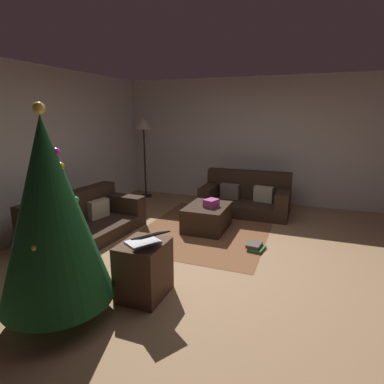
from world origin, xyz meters
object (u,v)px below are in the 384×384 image
Objects in this scene: side_table at (144,269)px; couch_right at (246,197)px; tv_remote at (208,205)px; laptop at (146,240)px; christmas_tree at (51,212)px; book_stack at (256,247)px; couch_left at (84,221)px; gift_box at (211,203)px; ottoman at (207,217)px; corner_lamp at (144,130)px.

couch_right is at bearing -7.13° from side_table.
laptop reaches higher than tv_remote.
book_stack is at bearing -33.59° from christmas_tree.
couch_left is 2.01m from gift_box.
gift_box reaches higher than ottoman.
christmas_tree is (-2.71, 0.56, 0.62)m from tv_remote.
christmas_tree reaches higher than gift_box.
christmas_tree is (-3.89, 0.96, 0.74)m from couch_right.
book_stack is (1.60, -0.85, -0.60)m from laptop.
gift_box is 1.06m from book_stack.
corner_lamp reaches higher than couch_right.
couch_right is 1.25m from gift_box.
couch_right is at bearing -98.73° from corner_lamp.
tv_remote is at bearing -138.15° from ottoman.
side_table is at bearing -151.44° from corner_lamp.
christmas_tree is 1.10m from side_table.
couch_left is 2.61m from book_stack.
side_table is 1.19× the size of laptop.
ottoman is 2.82× the size of book_stack.
couch_right is at bearing 140.58° from couch_left.
book_stack is 0.17× the size of corner_lamp.
tv_remote is 0.09× the size of corner_lamp.
couch_right is at bearing 15.81° from book_stack.
book_stack is at bearing -122.47° from gift_box.
corner_lamp reaches higher than gift_box.
tv_remote is at bearing 125.02° from couch_left.
side_table is at bearing -179.99° from ottoman.
couch_right is at bearing -13.84° from christmas_tree.
gift_box is at bearing -13.02° from christmas_tree.
couch_right is at bearing -19.45° from ottoman.
corner_lamp reaches higher than couch_left.
couch_right is 1.24m from ottoman.
book_stack is at bearing -95.40° from tv_remote.
corner_lamp is at bearing 78.12° from tv_remote.
side_table reaches higher than book_stack.
couch_left is at bearing 121.71° from ottoman.
couch_right is 2.72m from corner_lamp.
couch_right is 4.08m from christmas_tree.
corner_lamp is (3.68, 2.04, 0.87)m from laptop.
couch_left is 1.15× the size of couch_right.
ottoman is 1.43× the size of side_table.
laptop is at bearing 152.09° from book_stack.
christmas_tree is at bearing 137.96° from side_table.
ottoman is 5.26× the size of tv_remote.
side_table is at bearing 82.34° from couch_right.
corner_lamp is at bearing 18.68° from christmas_tree.
book_stack is (-0.55, -0.90, -0.16)m from ottoman.
tv_remote is (1.01, -1.67, 0.15)m from couch_left.
gift_box reaches higher than tv_remote.
laptop is at bearing -151.04° from corner_lamp.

